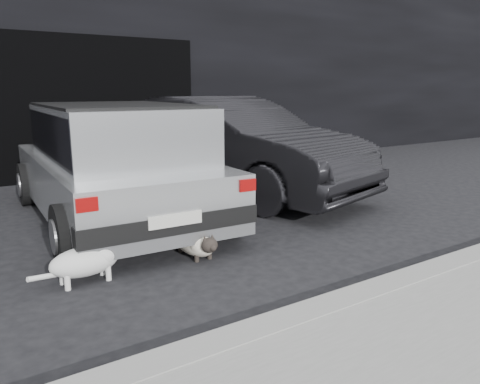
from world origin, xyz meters
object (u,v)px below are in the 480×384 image
second_car (228,146)px  cat_siamese (197,244)px  cat_white (89,259)px  silver_hatchback (115,158)px

second_car → cat_siamese: (-1.82, -2.30, -0.63)m
second_car → cat_white: size_ratio=5.22×
second_car → silver_hatchback: bearing=-179.3°
second_car → cat_siamese: bearing=-143.2°
silver_hatchback → cat_siamese: (0.20, -1.74, -0.67)m
silver_hatchback → cat_white: bearing=-113.3°
silver_hatchback → cat_siamese: size_ratio=4.70×
silver_hatchback → cat_white: silver_hatchback is taller
silver_hatchback → cat_white: 2.04m
silver_hatchback → second_car: second_car is taller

